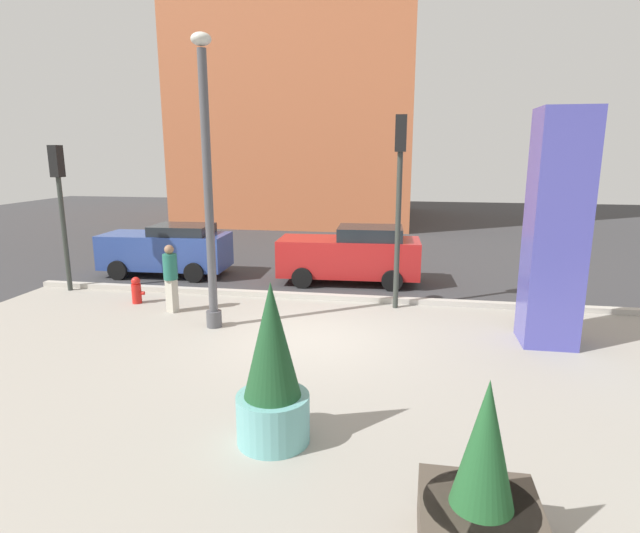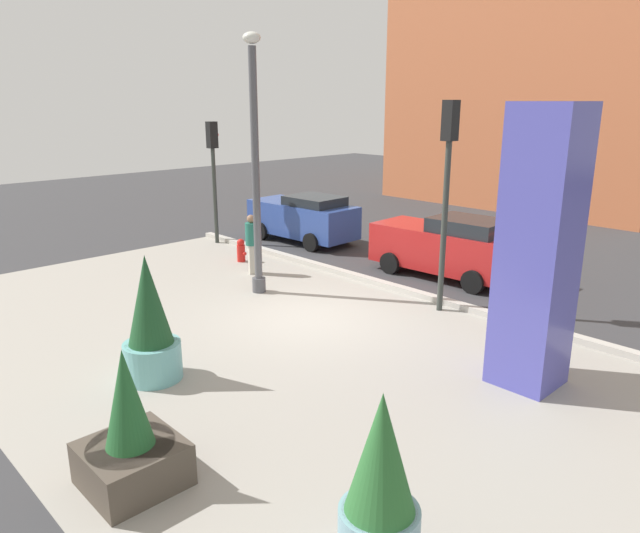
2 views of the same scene
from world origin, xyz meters
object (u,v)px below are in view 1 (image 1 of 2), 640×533
at_px(potted_plant_near_right, 481,498).
at_px(car_intersection, 351,255).
at_px(fire_hydrant, 137,290).
at_px(potted_plant_curbside, 272,374).
at_px(art_pillar_blue, 556,230).
at_px(traffic_light_far_side, 399,182).
at_px(lamp_post, 208,192).
at_px(traffic_light_corner, 60,194).
at_px(pedestrian_crossing, 171,275).
at_px(car_curb_west, 167,249).

distance_m(potted_plant_near_right, car_intersection, 11.46).
bearing_deg(car_intersection, fire_hydrant, -149.04).
bearing_deg(potted_plant_curbside, art_pillar_blue, 44.99).
bearing_deg(traffic_light_far_side, art_pillar_blue, -31.71).
height_order(lamp_post, fire_hydrant, lamp_post).
bearing_deg(potted_plant_near_right, car_intersection, 103.08).
relative_size(potted_plant_curbside, car_intersection, 0.53).
xyz_separation_m(lamp_post, traffic_light_corner, (-5.53, 2.43, -0.30)).
relative_size(fire_hydrant, pedestrian_crossing, 0.42).
relative_size(art_pillar_blue, car_intersection, 1.11).
relative_size(traffic_light_far_side, pedestrian_crossing, 2.80).
bearing_deg(potted_plant_near_right, art_pillar_blue, 71.45).
xyz_separation_m(car_intersection, car_curb_west, (-6.24, -0.01, -0.03)).
height_order(art_pillar_blue, potted_plant_curbside, art_pillar_blue).
bearing_deg(art_pillar_blue, traffic_light_corner, 170.59).
bearing_deg(car_intersection, pedestrian_crossing, -137.40).
bearing_deg(car_curb_west, fire_hydrant, -78.40).
bearing_deg(potted_plant_near_right, traffic_light_corner, 141.12).
xyz_separation_m(art_pillar_blue, fire_hydrant, (-10.36, 1.24, -2.12)).
bearing_deg(fire_hydrant, potted_plant_curbside, -47.85).
distance_m(potted_plant_near_right, fire_hydrant, 11.30).
xyz_separation_m(lamp_post, fire_hydrant, (-2.83, 1.50, -2.83)).
bearing_deg(car_curb_west, traffic_light_corner, -130.08).
relative_size(potted_plant_curbside, car_curb_west, 0.56).
distance_m(potted_plant_curbside, fire_hydrant, 8.24).
distance_m(art_pillar_blue, fire_hydrant, 10.64).
distance_m(art_pillar_blue, potted_plant_curbside, 7.00).
height_order(fire_hydrant, pedestrian_crossing, pedestrian_crossing).
bearing_deg(traffic_light_corner, car_intersection, 16.26).
bearing_deg(pedestrian_crossing, fire_hydrant, 156.81).
height_order(lamp_post, art_pillar_blue, lamp_post).
bearing_deg(art_pillar_blue, pedestrian_crossing, 175.72).
distance_m(traffic_light_far_side, pedestrian_crossing, 6.34).
distance_m(traffic_light_far_side, car_curb_west, 8.49).
bearing_deg(art_pillar_blue, traffic_light_far_side, 148.29).
distance_m(potted_plant_curbside, car_intersection, 9.42).
bearing_deg(art_pillar_blue, potted_plant_near_right, -108.55).
height_order(traffic_light_far_side, pedestrian_crossing, traffic_light_far_side).
relative_size(potted_plant_curbside, fire_hydrant, 3.17).
bearing_deg(fire_hydrant, art_pillar_blue, -6.84).
xyz_separation_m(art_pillar_blue, pedestrian_crossing, (-9.04, 0.68, -1.49)).
distance_m(potted_plant_curbside, potted_plant_near_right, 3.18).
xyz_separation_m(lamp_post, traffic_light_far_side, (4.22, 2.31, 0.15)).
distance_m(lamp_post, pedestrian_crossing, 2.83).
bearing_deg(art_pillar_blue, lamp_post, -178.00).
bearing_deg(car_intersection, car_curb_west, -179.92).
height_order(lamp_post, potted_plant_curbside, lamp_post).
relative_size(art_pillar_blue, car_curb_west, 1.17).
height_order(art_pillar_blue, potted_plant_near_right, art_pillar_blue).
bearing_deg(traffic_light_corner, potted_plant_curbside, -40.49).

